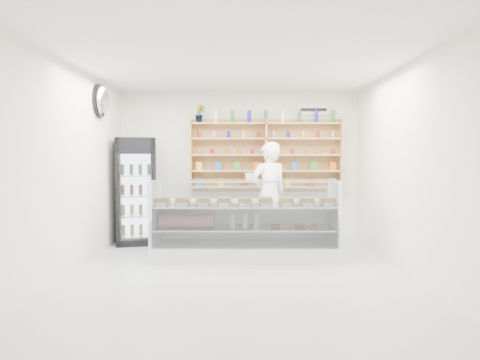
{
  "coord_description": "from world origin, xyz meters",
  "views": [
    {
      "loc": [
        0.05,
        -5.65,
        1.55
      ],
      "look_at": [
        0.02,
        0.9,
        1.21
      ],
      "focal_mm": 32.0,
      "sensor_mm": 36.0,
      "label": 1
    }
  ],
  "objects": [
    {
      "name": "drinks_cooler",
      "position": [
        -1.85,
        1.98,
        0.95
      ],
      "size": [
        0.82,
        0.81,
        1.9
      ],
      "rotation": [
        0.0,
        0.0,
        0.24
      ],
      "color": "black",
      "rests_on": "floor"
    },
    {
      "name": "wall_sign",
      "position": [
        1.4,
        2.47,
        2.45
      ],
      "size": [
        0.62,
        0.03,
        0.2
      ],
      "primitive_type": "cube",
      "color": "white",
      "rests_on": "back_wall"
    },
    {
      "name": "room",
      "position": [
        0.0,
        0.0,
        1.4
      ],
      "size": [
        5.0,
        5.0,
        5.0
      ],
      "color": "#A5A4A9",
      "rests_on": "ground"
    },
    {
      "name": "wall_shelving",
      "position": [
        0.5,
        2.34,
        1.59
      ],
      "size": [
        2.84,
        0.28,
        1.33
      ],
      "color": "tan",
      "rests_on": "back_wall"
    },
    {
      "name": "potted_plant",
      "position": [
        -0.73,
        2.34,
        2.36
      ],
      "size": [
        0.19,
        0.16,
        0.33
      ],
      "primitive_type": "imported",
      "rotation": [
        0.0,
        0.0,
        -0.05
      ],
      "color": "#1E6626",
      "rests_on": "wall_shelving"
    },
    {
      "name": "display_counter",
      "position": [
        0.1,
        0.86,
        0.34
      ],
      "size": [
        2.79,
        0.83,
        1.22
      ],
      "color": "white",
      "rests_on": "floor"
    },
    {
      "name": "security_mirror",
      "position": [
        -2.17,
        1.2,
        2.45
      ],
      "size": [
        0.15,
        0.5,
        0.5
      ],
      "primitive_type": "ellipsoid",
      "color": "silver",
      "rests_on": "left_wall"
    },
    {
      "name": "shop_worker",
      "position": [
        0.52,
        1.72,
        0.91
      ],
      "size": [
        0.78,
        0.66,
        1.82
      ],
      "primitive_type": "imported",
      "rotation": [
        0.0,
        0.0,
        3.55
      ],
      "color": "white",
      "rests_on": "floor"
    }
  ]
}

